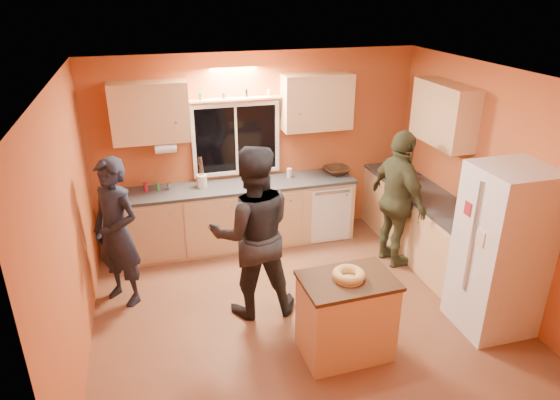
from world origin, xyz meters
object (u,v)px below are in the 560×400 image
object	(u,v)px
island	(346,316)
person_center	(253,233)
person_left	(117,233)
person_right	(398,200)
refrigerator	(501,251)

from	to	relation	value
island	person_center	bearing A→B (deg)	124.60
island	person_left	bearing A→B (deg)	141.84
island	person_right	distance (m)	2.01
person_center	person_right	distance (m)	2.06
person_center	person_right	xyz separation A→B (m)	(1.99, 0.53, -0.07)
refrigerator	person_left	xyz separation A→B (m)	(-3.79, 1.53, -0.03)
person_left	island	bearing A→B (deg)	9.44
person_right	person_left	bearing A→B (deg)	82.09
refrigerator	person_center	distance (m)	2.56
island	person_right	xyz separation A→B (m)	(1.29, 1.48, 0.46)
person_center	island	bearing A→B (deg)	130.75
person_left	person_center	world-z (taller)	person_center
person_right	person_center	bearing A→B (deg)	98.02
island	person_center	distance (m)	1.29
person_left	person_center	xyz separation A→B (m)	(1.41, -0.59, 0.10)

